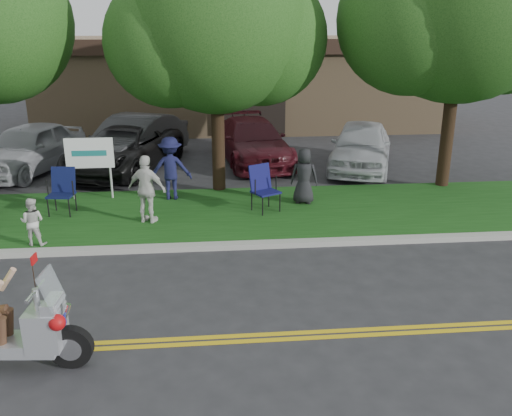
{
  "coord_description": "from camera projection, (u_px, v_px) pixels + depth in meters",
  "views": [
    {
      "loc": [
        0.17,
        -7.66,
        4.54
      ],
      "look_at": [
        1.07,
        2.0,
        1.25
      ],
      "focal_mm": 38.0,
      "sensor_mm": 36.0,
      "label": 1
    }
  ],
  "objects": [
    {
      "name": "ground",
      "position": [
        201.0,
        324.0,
        8.67
      ],
      "size": [
        120.0,
        120.0,
        0.0
      ],
      "primitive_type": "plane",
      "color": "#28282B",
      "rests_on": "ground"
    },
    {
      "name": "centerline_near",
      "position": [
        201.0,
        344.0,
        8.12
      ],
      "size": [
        60.0,
        0.1,
        0.01
      ],
      "primitive_type": "cube",
      "color": "gold",
      "rests_on": "ground"
    },
    {
      "name": "centerline_far",
      "position": [
        201.0,
        338.0,
        8.27
      ],
      "size": [
        60.0,
        0.1,
        0.01
      ],
      "primitive_type": "cube",
      "color": "gold",
      "rests_on": "ground"
    },
    {
      "name": "curb",
      "position": [
        201.0,
        247.0,
        11.52
      ],
      "size": [
        60.0,
        0.25,
        0.12
      ],
      "primitive_type": "cube",
      "color": "#A8A89E",
      "rests_on": "ground"
    },
    {
      "name": "grass_verge",
      "position": [
        202.0,
        214.0,
        13.55
      ],
      "size": [
        60.0,
        4.0,
        0.1
      ],
      "primitive_type": "cube",
      "color": "#174512",
      "rests_on": "ground"
    },
    {
      "name": "commercial_building",
      "position": [
        243.0,
        80.0,
        26.09
      ],
      "size": [
        18.0,
        8.2,
        4.0
      ],
      "color": "#9E7F5B",
      "rests_on": "ground"
    },
    {
      "name": "tree_mid",
      "position": [
        218.0,
        29.0,
        14.11
      ],
      "size": [
        5.88,
        4.8,
        7.05
      ],
      "color": "#332114",
      "rests_on": "ground"
    },
    {
      "name": "tree_right",
      "position": [
        464.0,
        5.0,
        14.31
      ],
      "size": [
        6.86,
        5.6,
        8.07
      ],
      "color": "#332114",
      "rests_on": "ground"
    },
    {
      "name": "business_sign",
      "position": [
        90.0,
        157.0,
        14.23
      ],
      "size": [
        1.25,
        0.06,
        1.75
      ],
      "color": "silver",
      "rests_on": "ground"
    },
    {
      "name": "lawn_chair_a",
      "position": [
        62.0,
        188.0,
        13.32
      ],
      "size": [
        0.66,
        0.68,
        1.13
      ],
      "rotation": [
        0.0,
        0.0,
        -0.12
      ],
      "color": "black",
      "rests_on": "grass_verge"
    },
    {
      "name": "lawn_chair_b",
      "position": [
        263.0,
        185.0,
        13.51
      ],
      "size": [
        0.83,
        0.84,
        1.15
      ],
      "rotation": [
        0.0,
        0.0,
        0.5
      ],
      "color": "black",
      "rests_on": "grass_verge"
    },
    {
      "name": "spectator_adult_right",
      "position": [
        147.0,
        189.0,
        12.59
      ],
      "size": [
        1.02,
        0.73,
        1.61
      ],
      "primitive_type": "imported",
      "rotation": [
        0.0,
        0.0,
        2.74
      ],
      "color": "silver",
      "rests_on": "grass_verge"
    },
    {
      "name": "spectator_chair_a",
      "position": [
        171.0,
        168.0,
        14.32
      ],
      "size": [
        1.11,
        0.68,
        1.68
      ],
      "primitive_type": "imported",
      "rotation": [
        0.0,
        0.0,
        3.09
      ],
      "color": "#171841",
      "rests_on": "grass_verge"
    },
    {
      "name": "spectator_chair_b",
      "position": [
        304.0,
        176.0,
        14.0
      ],
      "size": [
        0.81,
        0.64,
        1.45
      ],
      "primitive_type": "imported",
      "rotation": [
        0.0,
        0.0,
        2.86
      ],
      "color": "black",
      "rests_on": "grass_verge"
    },
    {
      "name": "child_right",
      "position": [
        32.0,
        222.0,
        11.36
      ],
      "size": [
        0.54,
        0.44,
        1.03
      ],
      "primitive_type": "imported",
      "rotation": [
        0.0,
        0.0,
        3.03
      ],
      "color": "silver",
      "rests_on": "grass_verge"
    },
    {
      "name": "parked_car_far_left",
      "position": [
        28.0,
        148.0,
        17.33
      ],
      "size": [
        3.24,
        5.0,
        1.58
      ],
      "primitive_type": "imported",
      "rotation": [
        0.0,
        0.0,
        -0.32
      ],
      "color": "#A6A7AD",
      "rests_on": "ground"
    },
    {
      "name": "parked_car_left",
      "position": [
        134.0,
        141.0,
        18.33
      ],
      "size": [
        3.59,
        5.26,
        1.64
      ],
      "primitive_type": "imported",
      "rotation": [
        0.0,
        0.0,
        -0.41
      ],
      "color": "#2F2F31",
      "rests_on": "ground"
    },
    {
      "name": "parked_car_mid",
      "position": [
        124.0,
        149.0,
        17.49
      ],
      "size": [
        3.98,
        5.68,
        1.44
      ],
      "primitive_type": "imported",
      "rotation": [
        0.0,
        0.0,
        -0.34
      ],
      "color": "black",
      "rests_on": "ground"
    },
    {
      "name": "parked_car_right",
      "position": [
        252.0,
        141.0,
        18.64
      ],
      "size": [
        2.76,
        5.3,
        1.47
      ],
      "primitive_type": "imported",
      "rotation": [
        0.0,
        0.0,
        0.14
      ],
      "color": "#491119",
      "rests_on": "ground"
    },
    {
      "name": "parked_car_far_right",
      "position": [
        361.0,
        146.0,
        17.74
      ],
      "size": [
        3.27,
        4.95,
        1.56
      ],
      "primitive_type": "imported",
      "rotation": [
        0.0,
        0.0,
        -0.34
      ],
      "color": "#BABCC2",
      "rests_on": "ground"
    }
  ]
}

